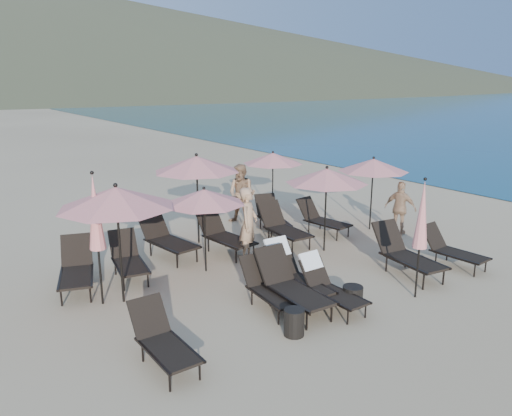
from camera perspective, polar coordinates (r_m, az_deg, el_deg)
ground at (r=11.00m, az=12.70°, el=-9.00°), size 800.00×800.00×0.00m
volcanic_headland at (r=320.01m, az=-21.45°, el=17.58°), size 690.00×690.00×55.00m
lounger_0 at (r=8.11m, az=-10.64°, el=-14.53°), size 0.61×1.55×0.89m
lounger_1 at (r=9.79m, az=1.47°, el=-8.99°), size 0.70×1.58×0.89m
lounger_2 at (r=9.72m, az=4.03°, el=-8.71°), size 0.77×1.86×1.06m
lounger_3 at (r=9.90m, az=8.22°, el=-8.63°), size 0.58×1.54×0.95m
lounger_4 at (r=11.85m, az=16.74°, el=-4.93°), size 0.95×1.93×1.07m
lounger_5 at (r=12.73m, az=21.46°, el=-4.35°), size 0.70×1.60×0.90m
lounger_6 at (r=11.24m, az=-19.85°, el=-6.44°), size 1.16×1.85×1.00m
lounger_7 at (r=11.56m, az=-14.42°, el=-5.59°), size 0.88×1.71×0.93m
lounger_8 at (r=12.65m, az=-10.24°, el=-3.31°), size 0.98×1.93×1.06m
lounger_9 at (r=12.80m, az=-3.73°, el=-2.95°), size 0.89×1.86×1.03m
lounger_10 at (r=14.54m, az=1.81°, el=-0.90°), size 1.13×1.79×0.96m
lounger_11 at (r=14.46m, az=7.50°, el=-1.16°), size 0.86×1.71×0.94m
lounger_12 at (r=10.24m, az=4.31°, el=-7.34°), size 0.70×1.75×1.08m
lounger_13 at (r=13.46m, az=3.08°, el=-2.07°), size 0.77×1.81×1.02m
umbrella_open_0 at (r=9.82m, az=-15.68°, el=1.17°), size 2.25×2.25×2.43m
umbrella_open_1 at (r=11.20m, az=-5.95°, el=1.29°), size 1.86×1.86×2.01m
umbrella_open_2 at (r=12.61m, az=8.08°, el=3.64°), size 2.07×2.07×2.23m
umbrella_open_3 at (r=13.19m, az=-6.81°, el=5.02°), size 2.28×2.28×2.45m
umbrella_open_4 at (r=16.09m, az=1.95°, el=5.69°), size 1.94×1.94×2.09m
umbrella_open_5 at (r=14.75m, az=13.26°, el=4.79°), size 2.02×2.02×2.18m
umbrella_closed_0 at (r=10.29m, az=18.45°, el=-0.80°), size 0.29×0.29×2.49m
umbrella_closed_1 at (r=9.91m, az=-17.89°, el=-0.57°), size 0.31×0.31×2.68m
side_table_0 at (r=8.87m, az=4.38°, el=-12.91°), size 0.36×0.36×0.48m
side_table_1 at (r=10.09m, az=10.98°, el=-9.86°), size 0.40×0.40×0.41m
beachgoer_a at (r=12.13m, az=-0.87°, el=-1.84°), size 0.79×0.75×1.81m
beachgoer_b at (r=15.22m, az=-1.63°, el=1.60°), size 1.07×1.12×1.83m
beachgoer_c at (r=14.72m, az=16.17°, el=-0.02°), size 0.69×0.97×1.54m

